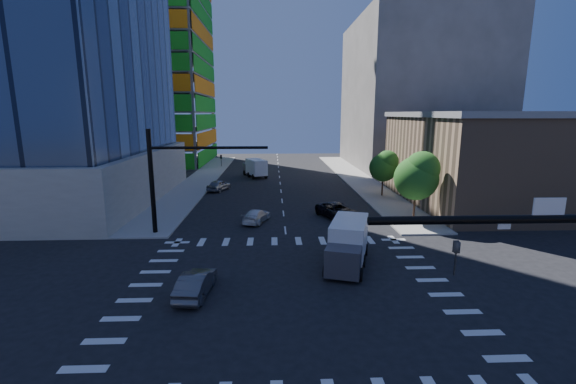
{
  "coord_description": "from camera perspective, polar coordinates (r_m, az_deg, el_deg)",
  "views": [
    {
      "loc": [
        -1.07,
        -21.47,
        10.41
      ],
      "look_at": [
        0.09,
        8.0,
        4.37
      ],
      "focal_mm": 24.0,
      "sensor_mm": 36.0,
      "label": 1
    }
  ],
  "objects": [
    {
      "name": "box_truck_far",
      "position": [
        64.5,
        -4.97,
        3.43
      ],
      "size": [
        4.38,
        6.2,
        2.99
      ],
      "rotation": [
        0.0,
        0.0,
        3.52
      ],
      "color": "black",
      "rests_on": "ground"
    },
    {
      "name": "sidewalk_nw",
      "position": [
        63.37,
        -12.62,
        1.9
      ],
      "size": [
        5.0,
        60.0,
        0.15
      ],
      "primitive_type": "cube",
      "color": "#989690",
      "rests_on": "ground"
    },
    {
      "name": "sidewalk_ne",
      "position": [
        63.79,
        10.06,
        2.07
      ],
      "size": [
        5.0,
        60.0,
        0.15
      ],
      "primitive_type": "cube",
      "color": "#989690",
      "rests_on": "ground"
    },
    {
      "name": "car_nb_far",
      "position": [
        39.1,
        7.39,
        -2.81
      ],
      "size": [
        4.54,
        6.09,
        1.54
      ],
      "primitive_type": "imported",
      "rotation": [
        0.0,
        0.0,
        0.41
      ],
      "color": "black",
      "rests_on": "ground"
    },
    {
      "name": "car_sb_mid",
      "position": [
        53.54,
        -10.2,
        1.0
      ],
      "size": [
        3.26,
        4.78,
        1.51
      ],
      "primitive_type": "imported",
      "rotation": [
        0.0,
        0.0,
        2.78
      ],
      "color": "#919498",
      "rests_on": "ground"
    },
    {
      "name": "ground",
      "position": [
        23.88,
        0.56,
        -14.28
      ],
      "size": [
        160.0,
        160.0,
        0.0
      ],
      "primitive_type": "plane",
      "color": "black",
      "rests_on": "ground"
    },
    {
      "name": "tree_south",
      "position": [
        38.36,
        18.72,
        2.37
      ],
      "size": [
        4.16,
        4.16,
        6.82
      ],
      "color": "#382316",
      "rests_on": "sidewalk_ne"
    },
    {
      "name": "road_markings",
      "position": [
        23.88,
        0.56,
        -14.27
      ],
      "size": [
        20.0,
        20.0,
        0.01
      ],
      "primitive_type": "cube",
      "color": "silver",
      "rests_on": "ground"
    },
    {
      "name": "signal_mast_nw",
      "position": [
        34.5,
        -17.24,
        2.86
      ],
      "size": [
        10.2,
        0.4,
        9.0
      ],
      "color": "black",
      "rests_on": "sidewalk_nw"
    },
    {
      "name": "car_sb_cross",
      "position": [
        23.61,
        -13.48,
        -13.04
      ],
      "size": [
        1.93,
        4.43,
        1.42
      ],
      "primitive_type": "imported",
      "rotation": [
        0.0,
        0.0,
        3.04
      ],
      "color": "#4C4C51",
      "rests_on": "ground"
    },
    {
      "name": "bg_building_ne",
      "position": [
        81.54,
        18.41,
        13.52
      ],
      "size": [
        24.0,
        30.0,
        28.0
      ],
      "primitive_type": "cube",
      "color": "#645F5A",
      "rests_on": "ground"
    },
    {
      "name": "car_sb_near",
      "position": [
        37.65,
        -4.7,
        -3.53
      ],
      "size": [
        3.02,
        4.65,
        1.25
      ],
      "primitive_type": "imported",
      "rotation": [
        0.0,
        0.0,
        2.82
      ],
      "color": "silver",
      "rests_on": "ground"
    },
    {
      "name": "commercial_building",
      "position": [
        50.94,
        28.63,
        4.42
      ],
      "size": [
        20.5,
        22.5,
        10.6
      ],
      "color": "#8B6E51",
      "rests_on": "ground"
    },
    {
      "name": "tree_north",
      "position": [
        49.81,
        14.12,
        3.81
      ],
      "size": [
        3.54,
        3.52,
        5.78
      ],
      "color": "#382316",
      "rests_on": "sidewalk_ne"
    },
    {
      "name": "construction_building",
      "position": [
        88.6,
        -20.84,
        20.08
      ],
      "size": [
        25.16,
        34.5,
        70.6
      ],
      "color": "slate",
      "rests_on": "ground"
    },
    {
      "name": "box_truck_near",
      "position": [
        27.04,
        8.78,
        -8.14
      ],
      "size": [
        4.12,
        6.31,
        3.06
      ],
      "rotation": [
        0.0,
        0.0,
        -0.31
      ],
      "color": "black",
      "rests_on": "ground"
    }
  ]
}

